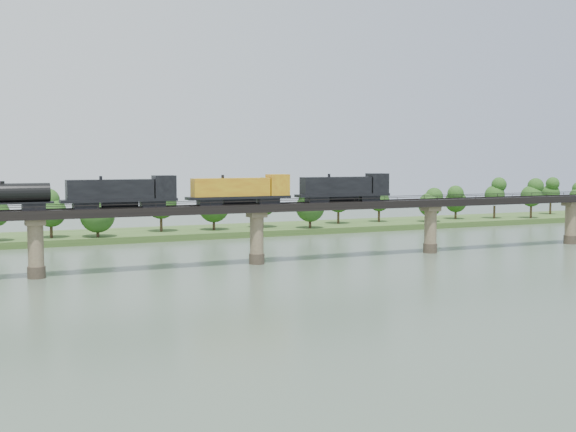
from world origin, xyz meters
name	(u,v)px	position (x,y,z in m)	size (l,w,h in m)	color
ground	(330,290)	(0.00, 0.00, 0.00)	(400.00, 400.00, 0.00)	#3B4C3C
far_bank	(178,233)	(0.00, 85.00, 0.80)	(300.00, 24.00, 1.60)	#314E1F
bridge	(257,236)	(0.00, 30.00, 5.46)	(236.00, 30.00, 11.50)	#473A2D
bridge_superstructure	(257,202)	(0.00, 30.00, 11.79)	(220.00, 4.90, 0.75)	black
far_treeline	(151,204)	(-8.21, 80.52, 8.83)	(289.06, 17.54, 13.60)	#382619
freight_train	(202,191)	(-10.82, 30.00, 14.18)	(81.66, 3.18, 5.62)	black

